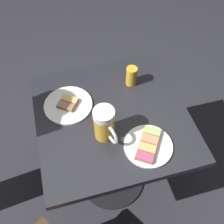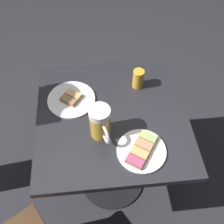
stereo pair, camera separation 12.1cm
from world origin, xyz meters
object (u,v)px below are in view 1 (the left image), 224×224
beer_glass_small (131,76)px  beer_mug (105,124)px  plate_far (68,105)px  plate_near (148,145)px

beer_glass_small → beer_mug: bearing=52.5°
plate_far → beer_glass_small: size_ratio=2.29×
plate_near → beer_mug: beer_mug is taller
plate_near → beer_glass_small: beer_glass_small is taller
plate_near → plate_far: bearing=-46.6°
plate_far → beer_mug: beer_mug is taller
plate_near → beer_mug: 0.21m
plate_far → beer_glass_small: bearing=-169.5°
plate_far → beer_glass_small: (-0.33, -0.06, 0.04)m
plate_far → beer_mug: size_ratio=1.38×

